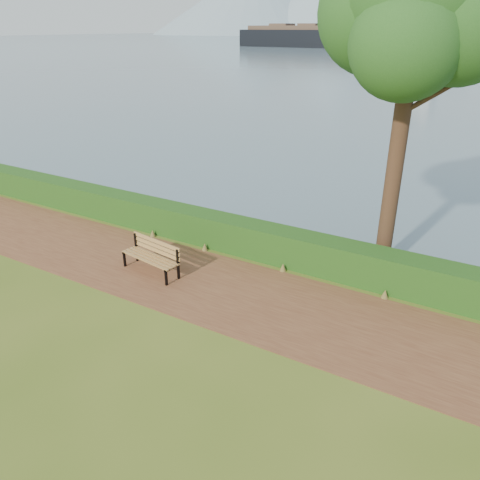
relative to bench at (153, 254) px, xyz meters
The scene contains 6 objects.
ground 1.69m from the bench, ahead, with size 140.00×140.00×0.00m, color #4A5F1B.
path 1.68m from the bench, ahead, with size 40.00×3.40×0.01m, color brown.
hedge 2.90m from the bench, 56.85° to the left, with size 32.00×0.85×1.00m, color #144012.
bench is the anchor object (origin of this frame).
tree 9.14m from the bench, 32.44° to the left, with size 4.83×4.07×9.29m.
cargo_ship 155.22m from the bench, 105.62° to the left, with size 75.82×15.15×22.88m.
Camera 1 is at (6.51, -8.78, 6.39)m, focal length 35.00 mm.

